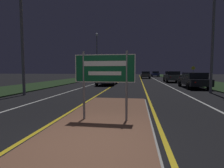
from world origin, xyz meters
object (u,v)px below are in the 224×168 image
object	(u,v)px
streetlight_left_far	(97,50)
car_receding_1	(172,76)
car_receding_0	(194,80)
car_approaching_1	(115,76)
highway_sign	(105,72)
car_receding_3	(155,74)
streetlight_left_near	(21,2)
car_approaching_0	(107,78)
warning_sign	(193,72)
car_receding_2	(145,75)

from	to	relation	value
streetlight_left_far	car_receding_1	xyz separation A→B (m)	(12.26, -7.31, -4.65)
car_receding_0	car_approaching_1	xyz separation A→B (m)	(-8.93, 12.39, -0.05)
highway_sign	car_receding_3	xyz separation A→B (m)	(5.63, 42.56, -0.79)
highway_sign	streetlight_left_near	size ratio (longest dim) A/B	0.21
car_approaching_0	car_receding_0	bearing A→B (deg)	-16.48
warning_sign	highway_sign	bearing A→B (deg)	-112.71
car_receding_2	car_receding_3	distance (m)	11.52
streetlight_left_far	car_approaching_0	world-z (taller)	streetlight_left_far
car_receding_1	warning_sign	xyz separation A→B (m)	(3.03, 1.06, 0.60)
car_approaching_1	warning_sign	distance (m)	12.05
streetlight_left_near	car_receding_2	distance (m)	28.19
car_receding_1	car_receding_3	world-z (taller)	car_receding_1
car_receding_2	car_receding_1	bearing A→B (deg)	-75.30
streetlight_left_far	warning_sign	world-z (taller)	streetlight_left_far
car_receding_1	car_approaching_1	size ratio (longest dim) A/B	0.84
streetlight_left_near	warning_sign	xyz separation A→B (m)	(15.06, 15.55, -4.55)
highway_sign	car_receding_0	world-z (taller)	highway_sign
car_receding_2	car_approaching_1	world-z (taller)	car_receding_2
car_receding_2	car_approaching_0	xyz separation A→B (m)	(-4.97, -17.27, -0.03)
car_receding_1	warning_sign	world-z (taller)	warning_sign
car_receding_0	warning_sign	world-z (taller)	warning_sign
car_receding_2	car_receding_3	size ratio (longest dim) A/B	0.89
highway_sign	car_receding_1	size ratio (longest dim) A/B	0.51
streetlight_left_far	car_approaching_0	bearing A→B (deg)	-71.84
highway_sign	car_receding_3	bearing A→B (deg)	82.46
streetlight_left_far	car_receding_2	distance (m)	11.22
car_receding_0	car_receding_2	world-z (taller)	car_receding_2
streetlight_left_far	car_receding_2	world-z (taller)	streetlight_left_far
car_receding_2	warning_sign	world-z (taller)	warning_sign
car_receding_2	car_approaching_1	distance (m)	9.18
streetlight_left_far	car_approaching_0	distance (m)	14.32
car_receding_3	car_receding_0	bearing A→B (deg)	-89.21
car_approaching_0	car_approaching_1	world-z (taller)	car_approaching_0
car_approaching_1	streetlight_left_far	bearing A→B (deg)	141.57
highway_sign	car_receding_2	size ratio (longest dim) A/B	0.50
streetlight_left_far	warning_sign	distance (m)	17.01
warning_sign	car_approaching_0	bearing A→B (deg)	-149.22
streetlight_left_near	car_approaching_1	world-z (taller)	streetlight_left_near
streetlight_left_far	car_receding_3	distance (m)	20.32
highway_sign	car_receding_2	xyz separation A→B (m)	(2.59, 31.45, -0.80)
streetlight_left_near	highway_sign	bearing A→B (deg)	-39.42
car_approaching_0	streetlight_left_far	bearing A→B (deg)	108.16
car_receding_1	car_receding_2	world-z (taller)	car_receding_1
streetlight_left_near	car_receding_0	size ratio (longest dim) A/B	2.05
highway_sign	car_receding_0	xyz separation A→B (m)	(6.06, 11.68, -0.81)
car_receding_1	warning_sign	bearing A→B (deg)	19.36
car_receding_1	car_receding_3	distance (m)	22.85
car_approaching_0	warning_sign	distance (m)	12.91
streetlight_left_far	warning_sign	xyz separation A→B (m)	(15.29, -6.25, -4.05)
car_receding_0	car_receding_1	world-z (taller)	car_receding_1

